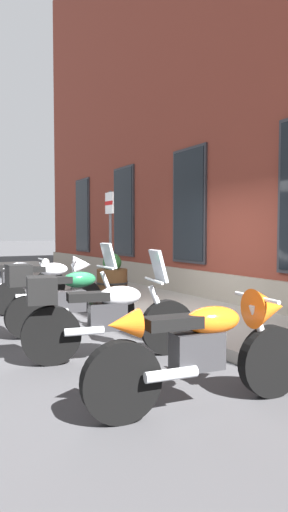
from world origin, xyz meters
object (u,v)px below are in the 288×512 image
motorcycle_white_sport (52,282)px  motorcycle_orange_sport (210,344)px  motorcycle_grey_naked (16,280)px  parking_sign (110,228)px  barrel_planter (112,279)px  motorcycle_green_touring (66,296)px  motorcycle_silver_touring (103,315)px

motorcycle_white_sport → motorcycle_orange_sport: (4.89, -0.13, -0.03)m
motorcycle_grey_naked → parking_sign: parking_sign is taller
motorcycle_grey_naked → barrel_planter: size_ratio=2.37×
motorcycle_green_touring → motorcycle_orange_sport: 3.22m
motorcycle_silver_touring → motorcycle_orange_sport: bearing=8.1°
motorcycle_green_touring → parking_sign: 2.82m
motorcycle_silver_touring → motorcycle_grey_naked: bearing=178.9°
motorcycle_silver_touring → barrel_planter: bearing=153.4°
motorcycle_white_sport → motorcycle_silver_touring: bearing=-6.7°
motorcycle_silver_touring → barrel_planter: (-3.71, 1.85, -0.02)m
motorcycle_grey_naked → motorcycle_white_sport: bearing=9.4°
motorcycle_green_touring → motorcycle_silver_touring: bearing=-2.3°
motorcycle_grey_naked → motorcycle_green_touring: motorcycle_green_touring is taller
motorcycle_white_sport → barrel_planter: 1.57m
motorcycle_white_sport → barrel_planter: (-0.54, 1.48, -0.06)m
barrel_planter → motorcycle_grey_naked: bearing=-123.1°
motorcycle_orange_sport → parking_sign: size_ratio=0.96×
motorcycle_green_touring → motorcycle_orange_sport: (3.21, 0.19, -0.01)m
barrel_planter → motorcycle_orange_sport: bearing=-16.5°
parking_sign → barrel_planter: 1.09m
motorcycle_grey_naked → motorcycle_silver_touring: bearing=-1.1°
motorcycle_grey_naked → motorcycle_silver_touring: 4.85m
motorcycle_orange_sport → barrel_planter: bearing=163.5°
motorcycle_green_touring → barrel_planter: bearing=141.0°
motorcycle_green_touring → motorcycle_silver_touring: 1.49m
motorcycle_grey_naked → parking_sign: bearing=50.6°
motorcycle_white_sport → barrel_planter: size_ratio=2.13×
motorcycle_grey_naked → barrel_planter: 2.10m
motorcycle_grey_naked → barrel_planter: (1.15, 1.76, 0.05)m
motorcycle_orange_sport → barrel_planter: size_ratio=2.30×
motorcycle_silver_touring → barrel_planter: size_ratio=2.25×
motorcycle_orange_sport → parking_sign: parking_sign is taller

